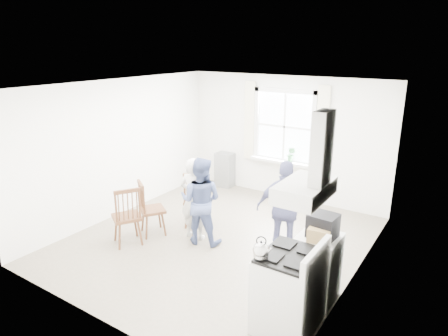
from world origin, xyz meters
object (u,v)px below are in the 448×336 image
stereo_stack (323,226)px  person_right (286,209)px  gas_stove (289,290)px  windsor_chair_b (146,203)px  windsor_chair_c (127,211)px  person_mid (201,201)px  low_cabinet (317,268)px  windsor_chair_a (196,194)px  person_left (194,199)px

stereo_stack → person_right: person_right is taller
gas_stove → person_right: person_right is taller
gas_stove → windsor_chair_b: 3.18m
windsor_chair_c → person_mid: person_mid is taller
low_cabinet → person_mid: bearing=168.4°
stereo_stack → windsor_chair_b: (-3.17, 0.13, -0.45)m
person_mid → person_right: 1.40m
windsor_chair_a → windsor_chair_c: size_ratio=1.03×
low_cabinet → person_left: 2.45m
stereo_stack → windsor_chair_b: size_ratio=0.36×
windsor_chair_a → person_left: (0.21, -0.34, 0.07)m
gas_stove → windsor_chair_c: size_ratio=1.09×
gas_stove → windsor_chair_c: 3.04m
stereo_stack → gas_stove: bearing=-98.1°
stereo_stack → person_right: bearing=136.7°
windsor_chair_c → person_left: person_left is taller
low_cabinet → windsor_chair_b: bearing=177.4°
windsor_chair_b → person_right: (2.29, 0.69, 0.17)m
person_mid → gas_stove: bearing=136.1°
person_mid → windsor_chair_b: bearing=2.6°
person_left → person_right: bearing=-174.6°
low_cabinet → windsor_chair_a: (-2.59, 0.85, 0.20)m
stereo_stack → person_left: 2.49m
low_cabinet → person_left: bearing=167.8°
low_cabinet → windsor_chair_c: 3.11m
person_mid → stereo_stack: bearing=153.4°
low_cabinet → stereo_stack: 0.60m
low_cabinet → stereo_stack: bearing=12.8°
gas_stove → person_mid: bearing=151.5°
stereo_stack → windsor_chair_c: (-3.12, -0.33, -0.42)m
windsor_chair_b → windsor_chair_c: 0.47m
person_right → stereo_stack: bearing=116.3°
low_cabinet → person_left: (-2.38, 0.51, 0.26)m
windsor_chair_c → windsor_chair_a: bearing=67.2°
windsor_chair_c → windsor_chair_b: bearing=95.7°
stereo_stack → person_mid: bearing=168.8°
windsor_chair_a → person_mid: size_ratio=0.72×
windsor_chair_b → low_cabinet: bearing=-2.6°
person_mid → windsor_chair_a: bearing=-60.1°
stereo_stack → windsor_chair_b: 3.20m
low_cabinet → stereo_stack: stereo_stack is taller
gas_stove → windsor_chair_b: (-3.06, 0.84, 0.12)m
person_left → windsor_chair_b: bearing=19.9°
gas_stove → person_right: (-0.78, 1.53, 0.28)m
windsor_chair_b → person_mid: size_ratio=0.67×
stereo_stack → windsor_chair_c: size_ratio=0.35×
gas_stove → low_cabinet: size_ratio=1.24×
person_left → person_mid: size_ratio=0.97×
windsor_chair_a → person_mid: 0.58m
low_cabinet → person_mid: 2.25m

